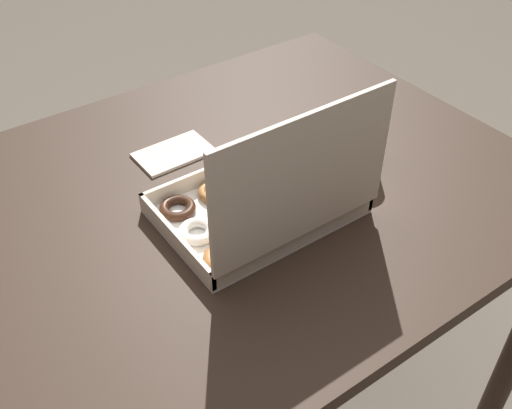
# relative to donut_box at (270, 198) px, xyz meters

# --- Properties ---
(dining_table) EXTENTS (1.17, 0.89, 0.75)m
(dining_table) POSITION_rel_donut_box_xyz_m (0.02, -0.11, -0.15)
(dining_table) COLOR #38281E
(dining_table) RESTS_ON ground_plane
(donut_box) EXTENTS (0.33, 0.25, 0.26)m
(donut_box) POSITION_rel_donut_box_xyz_m (0.00, 0.00, 0.00)
(donut_box) COLOR white
(donut_box) RESTS_ON dining_table
(coffee_mug) EXTENTS (0.08, 0.08, 0.10)m
(coffee_mug) POSITION_rel_donut_box_xyz_m (-0.24, -0.04, 0.00)
(coffee_mug) COLOR white
(coffee_mug) RESTS_ON dining_table
(paper_napkin) EXTENTS (0.15, 0.09, 0.01)m
(paper_napkin) POSITION_rel_donut_box_xyz_m (0.04, -0.27, -0.04)
(paper_napkin) COLOR silver
(paper_napkin) RESTS_ON dining_table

